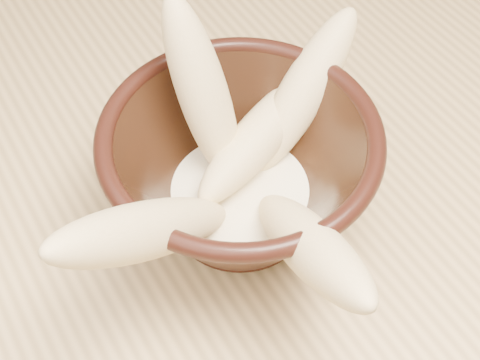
# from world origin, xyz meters

# --- Properties ---
(table) EXTENTS (1.20, 0.80, 0.75)m
(table) POSITION_xyz_m (0.00, 0.00, 0.67)
(table) COLOR #DBB578
(table) RESTS_ON ground
(bowl) EXTENTS (0.21, 0.21, 0.12)m
(bowl) POSITION_xyz_m (-0.20, -0.06, 0.82)
(bowl) COLOR black
(bowl) RESTS_ON table
(milk_puddle) EXTENTS (0.12, 0.12, 0.02)m
(milk_puddle) POSITION_xyz_m (-0.20, -0.06, 0.79)
(milk_puddle) COLOR #FFF2CD
(milk_puddle) RESTS_ON bowl
(banana_upright) EXTENTS (0.05, 0.11, 0.16)m
(banana_upright) POSITION_xyz_m (-0.20, -0.01, 0.86)
(banana_upright) COLOR #E2C885
(banana_upright) RESTS_ON bowl
(banana_left) EXTENTS (0.18, 0.10, 0.16)m
(banana_left) POSITION_xyz_m (-0.29, -0.10, 0.86)
(banana_left) COLOR #E2C885
(banana_left) RESTS_ON bowl
(banana_right) EXTENTS (0.15, 0.08, 0.12)m
(banana_right) POSITION_xyz_m (-0.12, -0.03, 0.84)
(banana_right) COLOR #E2C885
(banana_right) RESTS_ON bowl
(banana_across) EXTENTS (0.17, 0.10, 0.05)m
(banana_across) POSITION_xyz_m (-0.17, -0.04, 0.82)
(banana_across) COLOR #E2C885
(banana_across) RESTS_ON bowl
(banana_front) EXTENTS (0.07, 0.18, 0.13)m
(banana_front) POSITION_xyz_m (-0.20, -0.16, 0.84)
(banana_front) COLOR #E2C885
(banana_front) RESTS_ON bowl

